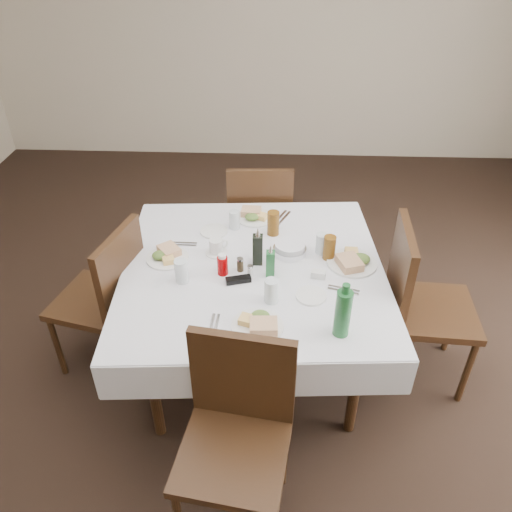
{
  "coord_description": "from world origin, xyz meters",
  "views": [
    {
      "loc": [
        0.2,
        -2.1,
        2.45
      ],
      "look_at": [
        0.09,
        0.23,
        0.8
      ],
      "focal_mm": 35.0,
      "sensor_mm": 36.0,
      "label": 1
    }
  ],
  "objects_px": {
    "water_n": "(234,220)",
    "green_bottle": "(343,313)",
    "dining_table": "(253,276)",
    "chair_north": "(260,215)",
    "oil_cruet_green": "(270,263)",
    "water_e": "(322,244)",
    "oil_cruet_dark": "(258,248)",
    "ketchup_bottle": "(223,265)",
    "chair_south": "(238,424)",
    "bread_basket": "(290,249)",
    "coffee_mug": "(217,247)",
    "chair_east": "(417,298)",
    "chair_west": "(109,292)",
    "water_w": "(182,271)",
    "water_s": "(271,291)"
  },
  "relations": [
    {
      "from": "oil_cruet_dark",
      "to": "chair_west",
      "type": "bearing_deg",
      "value": -175.36
    },
    {
      "from": "water_e",
      "to": "oil_cruet_dark",
      "type": "relative_size",
      "value": 0.54
    },
    {
      "from": "water_w",
      "to": "green_bottle",
      "type": "distance_m",
      "value": 0.91
    },
    {
      "from": "dining_table",
      "to": "ketchup_bottle",
      "type": "relative_size",
      "value": 12.3
    },
    {
      "from": "water_n",
      "to": "bread_basket",
      "type": "xyz_separation_m",
      "value": [
        0.35,
        -0.26,
        -0.03
      ]
    },
    {
      "from": "chair_east",
      "to": "oil_cruet_dark",
      "type": "height_order",
      "value": "chair_east"
    },
    {
      "from": "dining_table",
      "to": "water_s",
      "type": "bearing_deg",
      "value": -69.79
    },
    {
      "from": "dining_table",
      "to": "chair_north",
      "type": "bearing_deg",
      "value": 89.74
    },
    {
      "from": "chair_south",
      "to": "bread_basket",
      "type": "distance_m",
      "value": 1.11
    },
    {
      "from": "water_e",
      "to": "chair_east",
      "type": "bearing_deg",
      "value": -19.12
    },
    {
      "from": "chair_north",
      "to": "chair_east",
      "type": "relative_size",
      "value": 0.94
    },
    {
      "from": "water_w",
      "to": "coffee_mug",
      "type": "xyz_separation_m",
      "value": [
        0.16,
        0.27,
        -0.02
      ]
    },
    {
      "from": "coffee_mug",
      "to": "chair_north",
      "type": "bearing_deg",
      "value": 74.44
    },
    {
      "from": "chair_west",
      "to": "oil_cruet_green",
      "type": "distance_m",
      "value": 1.0
    },
    {
      "from": "bread_basket",
      "to": "coffee_mug",
      "type": "xyz_separation_m",
      "value": [
        -0.43,
        -0.02,
        0.01
      ]
    },
    {
      "from": "oil_cruet_green",
      "to": "dining_table",
      "type": "bearing_deg",
      "value": 142.15
    },
    {
      "from": "chair_north",
      "to": "water_s",
      "type": "bearing_deg",
      "value": -85.05
    },
    {
      "from": "water_e",
      "to": "bread_basket",
      "type": "relative_size",
      "value": 0.64
    },
    {
      "from": "chair_north",
      "to": "bread_basket",
      "type": "bearing_deg",
      "value": -75.18
    },
    {
      "from": "coffee_mug",
      "to": "green_bottle",
      "type": "distance_m",
      "value": 0.93
    },
    {
      "from": "water_n",
      "to": "water_w",
      "type": "distance_m",
      "value": 0.61
    },
    {
      "from": "dining_table",
      "to": "bread_basket",
      "type": "height_order",
      "value": "bread_basket"
    },
    {
      "from": "oil_cruet_dark",
      "to": "ketchup_bottle",
      "type": "height_order",
      "value": "oil_cruet_dark"
    },
    {
      "from": "water_w",
      "to": "ketchup_bottle",
      "type": "distance_m",
      "value": 0.23
    },
    {
      "from": "water_w",
      "to": "water_s",
      "type": "bearing_deg",
      "value": -16.64
    },
    {
      "from": "chair_south",
      "to": "oil_cruet_dark",
      "type": "height_order",
      "value": "oil_cruet_dark"
    },
    {
      "from": "bread_basket",
      "to": "water_e",
      "type": "bearing_deg",
      "value": 4.28
    },
    {
      "from": "water_s",
      "to": "oil_cruet_dark",
      "type": "relative_size",
      "value": 0.57
    },
    {
      "from": "oil_cruet_dark",
      "to": "ketchup_bottle",
      "type": "relative_size",
      "value": 1.83
    },
    {
      "from": "water_n",
      "to": "ketchup_bottle",
      "type": "distance_m",
      "value": 0.48
    },
    {
      "from": "chair_north",
      "to": "chair_east",
      "type": "height_order",
      "value": "chair_east"
    },
    {
      "from": "water_w",
      "to": "oil_cruet_green",
      "type": "xyz_separation_m",
      "value": [
        0.48,
        0.08,
        0.02
      ]
    },
    {
      "from": "dining_table",
      "to": "green_bottle",
      "type": "bearing_deg",
      "value": -49.45
    },
    {
      "from": "dining_table",
      "to": "chair_east",
      "type": "height_order",
      "value": "chair_east"
    },
    {
      "from": "water_n",
      "to": "bread_basket",
      "type": "relative_size",
      "value": 0.61
    },
    {
      "from": "chair_south",
      "to": "ketchup_bottle",
      "type": "xyz_separation_m",
      "value": [
        -0.14,
        0.84,
        0.25
      ]
    },
    {
      "from": "dining_table",
      "to": "ketchup_bottle",
      "type": "xyz_separation_m",
      "value": [
        -0.16,
        -0.08,
        0.13
      ]
    },
    {
      "from": "dining_table",
      "to": "water_n",
      "type": "height_order",
      "value": "water_n"
    },
    {
      "from": "chair_north",
      "to": "water_e",
      "type": "height_order",
      "value": "chair_north"
    },
    {
      "from": "chair_north",
      "to": "oil_cruet_green",
      "type": "xyz_separation_m",
      "value": [
        0.1,
        -1.0,
        0.29
      ]
    },
    {
      "from": "chair_north",
      "to": "chair_east",
      "type": "bearing_deg",
      "value": -45.39
    },
    {
      "from": "water_s",
      "to": "oil_cruet_green",
      "type": "xyz_separation_m",
      "value": [
        -0.01,
        0.22,
        0.02
      ]
    },
    {
      "from": "chair_west",
      "to": "bread_basket",
      "type": "bearing_deg",
      "value": 9.56
    },
    {
      "from": "oil_cruet_green",
      "to": "water_w",
      "type": "bearing_deg",
      "value": -171.08
    },
    {
      "from": "water_n",
      "to": "green_bottle",
      "type": "height_order",
      "value": "green_bottle"
    },
    {
      "from": "chair_south",
      "to": "water_e",
      "type": "height_order",
      "value": "chair_south"
    },
    {
      "from": "chair_west",
      "to": "ketchup_bottle",
      "type": "bearing_deg",
      "value": -3.24
    },
    {
      "from": "water_s",
      "to": "dining_table",
      "type": "bearing_deg",
      "value": 110.21
    },
    {
      "from": "ketchup_bottle",
      "to": "oil_cruet_green",
      "type": "bearing_deg",
      "value": -0.49
    },
    {
      "from": "chair_west",
      "to": "oil_cruet_green",
      "type": "bearing_deg",
      "value": -2.48
    }
  ]
}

